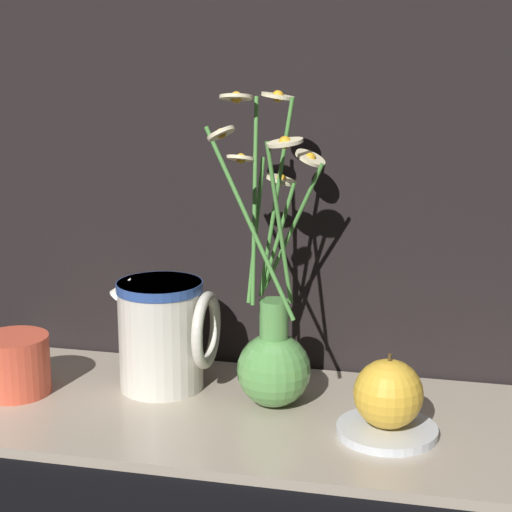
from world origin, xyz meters
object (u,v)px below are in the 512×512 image
at_px(ceramic_pitcher, 163,331).
at_px(yellow_mug, 13,364).
at_px(orange_fruit, 388,394).
at_px(vase_with_flowers, 273,347).

bearing_deg(ceramic_pitcher, yellow_mug, -161.79).
bearing_deg(orange_fruit, vase_with_flowers, 159.24).
height_order(vase_with_flowers, orange_fruit, vase_with_flowers).
bearing_deg(vase_with_flowers, ceramic_pitcher, 170.95).
height_order(vase_with_flowers, yellow_mug, vase_with_flowers).
bearing_deg(vase_with_flowers, yellow_mug, -173.78).
height_order(vase_with_flowers, ceramic_pitcher, vase_with_flowers).
height_order(ceramic_pitcher, orange_fruit, ceramic_pitcher).
distance_m(ceramic_pitcher, orange_fruit, 0.30).
height_order(yellow_mug, ceramic_pitcher, ceramic_pitcher).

